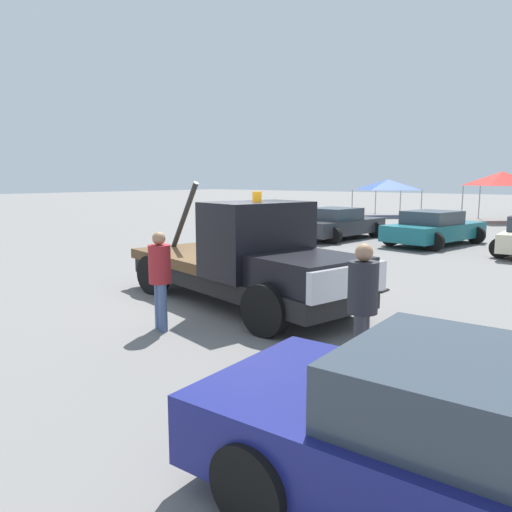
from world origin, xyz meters
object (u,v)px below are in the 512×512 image
object	(u,v)px
person_at_hood	(160,274)
parked_car_charcoal	(337,224)
parked_car_teal	(434,228)
canopy_tent_blue	(388,185)
person_near_truck	(363,300)
canopy_tent_red	(502,179)
traffic_cone	(378,280)
tow_truck	(248,262)

from	to	relation	value
person_at_hood	parked_car_charcoal	bearing A→B (deg)	-138.74
parked_car_teal	canopy_tent_blue	xyz separation A→B (m)	(-8.20, 13.06, 1.50)
person_near_truck	canopy_tent_red	bearing A→B (deg)	85.03
canopy_tent_red	traffic_cone	size ratio (longest dim) A/B	6.22
tow_truck	traffic_cone	xyz separation A→B (m)	(1.33, 3.05, -0.66)
tow_truck	parked_car_teal	distance (m)	11.86
tow_truck	traffic_cone	world-z (taller)	tow_truck
tow_truck	person_near_truck	size ratio (longest dim) A/B	3.53
canopy_tent_red	canopy_tent_blue	bearing A→B (deg)	-179.32
person_near_truck	person_at_hood	xyz separation A→B (m)	(-3.59, -0.39, -0.04)
person_at_hood	person_near_truck	bearing A→B (deg)	118.80
canopy_tent_blue	canopy_tent_red	distance (m)	7.24
person_near_truck	canopy_tent_blue	xyz separation A→B (m)	(-12.35, 26.63, 1.14)
parked_car_charcoal	parked_car_teal	bearing A→B (deg)	-75.57
person_at_hood	traffic_cone	size ratio (longest dim) A/B	3.08
canopy_tent_blue	canopy_tent_red	size ratio (longest dim) A/B	1.04
parked_car_charcoal	canopy_tent_red	distance (m)	14.28
person_near_truck	traffic_cone	distance (m)	5.29
tow_truck	canopy_tent_red	world-z (taller)	canopy_tent_red
tow_truck	parked_car_charcoal	world-z (taller)	tow_truck
parked_car_teal	traffic_cone	xyz separation A→B (m)	(2.02, -8.79, -0.40)
person_at_hood	parked_car_teal	bearing A→B (deg)	-155.15
tow_truck	person_near_truck	bearing A→B (deg)	-15.41
parked_car_charcoal	traffic_cone	distance (m)	10.06
parked_car_charcoal	canopy_tent_blue	xyz separation A→B (m)	(-4.26, 13.75, 1.50)
tow_truck	person_at_hood	world-z (taller)	tow_truck
person_near_truck	canopy_tent_blue	world-z (taller)	canopy_tent_blue
parked_car_charcoal	tow_truck	bearing A→B (deg)	-153.03
parked_car_charcoal	canopy_tent_blue	world-z (taller)	canopy_tent_blue
canopy_tent_blue	tow_truck	bearing A→B (deg)	-70.34
person_near_truck	traffic_cone	xyz separation A→B (m)	(-2.13, 4.78, -0.76)
canopy_tent_blue	traffic_cone	world-z (taller)	canopy_tent_blue
parked_car_teal	person_at_hood	bearing A→B (deg)	-168.43
tow_truck	canopy_tent_blue	distance (m)	26.47
canopy_tent_blue	parked_car_charcoal	bearing A→B (deg)	-72.78
parked_car_teal	traffic_cone	bearing A→B (deg)	-157.78
canopy_tent_blue	canopy_tent_red	xyz separation A→B (m)	(7.23, 0.09, 0.42)
parked_car_teal	canopy_tent_blue	bearing A→B (deg)	41.37
parked_car_teal	canopy_tent_red	distance (m)	13.32
person_near_truck	canopy_tent_red	xyz separation A→B (m)	(-5.12, 26.71, 1.55)
tow_truck	canopy_tent_blue	xyz separation A→B (m)	(-8.89, 24.90, 1.24)
canopy_tent_blue	traffic_cone	distance (m)	24.19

